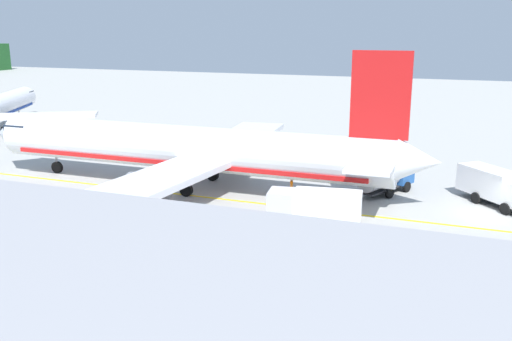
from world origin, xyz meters
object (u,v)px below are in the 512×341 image
object	(u,v)px
service_truck_catering	(28,208)
cargo_container_near	(355,164)
crew_loader_left	(91,229)
service_truck_pushback	(315,206)
airliner_foreground	(190,149)
crew_loader_right	(292,187)
crew_marshaller	(234,260)
service_truck_fuel	(496,186)
service_truck_baggage	(386,177)

from	to	relation	value
service_truck_catering	cargo_container_near	bearing A→B (deg)	-40.72
crew_loader_left	service_truck_pushback	bearing A→B (deg)	-56.70
airliner_foreground	crew_loader_right	distance (m)	9.55
crew_marshaller	crew_loader_right	world-z (taller)	crew_loader_right
service_truck_pushback	service_truck_catering	bearing A→B (deg)	109.52
airliner_foreground	crew_marshaller	xyz separation A→B (m)	(-15.31, -10.60, -2.43)
service_truck_catering	crew_marshaller	distance (m)	17.26
service_truck_fuel	crew_loader_right	distance (m)	15.94
crew_loader_right	service_truck_baggage	bearing A→B (deg)	-57.44
airliner_foreground	crew_loader_left	world-z (taller)	airliner_foreground
airliner_foreground	crew_marshaller	size ratio (longest dim) A/B	25.50
airliner_foreground	service_truck_catering	bearing A→B (deg)	152.75
service_truck_fuel	crew_loader_left	xyz separation A→B (m)	(-17.92, 24.60, -0.60)
service_truck_baggage	crew_loader_left	bearing A→B (deg)	138.48
airliner_foreground	service_truck_pushback	bearing A→B (deg)	-114.30
service_truck_pushback	crew_loader_right	world-z (taller)	service_truck_pushback
service_truck_catering	crew_loader_left	world-z (taller)	service_truck_catering
crew_loader_right	service_truck_pushback	bearing A→B (deg)	-148.54
crew_marshaller	crew_loader_left	xyz separation A→B (m)	(1.33, 10.56, -0.02)
service_truck_baggage	crew_marshaller	xyz separation A→B (m)	(-19.54, 5.56, -0.44)
airliner_foreground	service_truck_baggage	bearing A→B (deg)	-75.31
service_truck_baggage	crew_marshaller	size ratio (longest dim) A/B	3.68
service_truck_pushback	airliner_foreground	bearing A→B (deg)	65.70
airliner_foreground	crew_loader_right	bearing A→B (deg)	-91.09
crew_marshaller	service_truck_catering	bearing A→B (deg)	80.50
service_truck_baggage	crew_marshaller	distance (m)	20.32
service_truck_baggage	service_truck_catering	distance (m)	28.09
service_truck_catering	service_truck_pushback	size ratio (longest dim) A/B	1.03
crew_marshaller	airliner_foreground	bearing A→B (deg)	34.71
service_truck_fuel	crew_marshaller	distance (m)	23.83
service_truck_fuel	cargo_container_near	world-z (taller)	service_truck_fuel
service_truck_baggage	crew_loader_right	world-z (taller)	service_truck_baggage
service_truck_baggage	crew_marshaller	world-z (taller)	service_truck_baggage
service_truck_fuel	service_truck_catering	bearing A→B (deg)	117.84
cargo_container_near	crew_marshaller	size ratio (longest dim) A/B	1.27
airliner_foreground	cargo_container_near	xyz separation A→B (m)	(9.53, -12.50, -2.41)
airliner_foreground	service_truck_catering	xyz separation A→B (m)	(-12.46, 6.42, -2.22)
service_truck_catering	crew_marshaller	xyz separation A→B (m)	(-2.85, -17.02, -0.21)
service_truck_baggage	crew_loader_right	size ratio (longest dim) A/B	3.48
cargo_container_near	crew_loader_left	distance (m)	26.60
crew_marshaller	service_truck_pushback	bearing A→B (deg)	-11.95
service_truck_pushback	service_truck_fuel	bearing A→B (deg)	-51.23
service_truck_catering	service_truck_pushback	xyz separation A→B (m)	(6.76, -19.05, 0.28)
crew_loader_right	cargo_container_near	bearing A→B (deg)	-18.53
service_truck_fuel	crew_loader_left	distance (m)	30.44
crew_loader_left	crew_marshaller	bearing A→B (deg)	-97.19
service_truck_baggage	crew_loader_left	world-z (taller)	service_truck_baggage
airliner_foreground	crew_loader_left	xyz separation A→B (m)	(-13.97, -0.04, -2.45)
airliner_foreground	service_truck_fuel	world-z (taller)	airliner_foreground
service_truck_fuel	service_truck_baggage	world-z (taller)	service_truck_fuel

